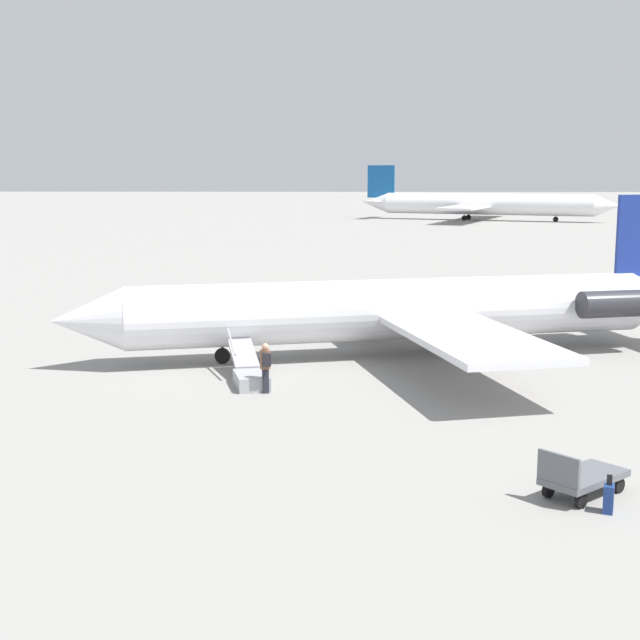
% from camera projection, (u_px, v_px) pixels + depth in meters
% --- Properties ---
extents(ground_plane, '(600.00, 600.00, 0.00)m').
position_uv_depth(ground_plane, '(392.00, 355.00, 36.85)').
color(ground_plane, gray).
extents(airplane_main, '(27.37, 21.02, 6.54)m').
position_uv_depth(airplane_main, '(413.00, 308.00, 36.72)').
color(airplane_main, silver).
rests_on(airplane_main, ground).
extents(airplane_taxiing_distant, '(38.51, 30.16, 8.52)m').
position_uv_depth(airplane_taxiing_distant, '(482.00, 204.00, 138.20)').
color(airplane_taxiing_distant, white).
rests_on(airplane_taxiing_distant, ground).
extents(boarding_stairs, '(1.99, 4.14, 1.65)m').
position_uv_depth(boarding_stairs, '(250.00, 375.00, 31.73)').
color(boarding_stairs, '#99999E').
rests_on(boarding_stairs, ground).
extents(passenger, '(0.41, 0.56, 1.74)m').
position_uv_depth(passenger, '(265.00, 364.00, 30.44)').
color(passenger, '#23232D').
rests_on(passenger, ground).
extents(luggage_cart, '(2.38, 2.28, 1.22)m').
position_uv_depth(luggage_cart, '(581.00, 477.00, 20.81)').
color(luggage_cart, '#595B60').
rests_on(luggage_cart, ground).
extents(suitcase, '(0.33, 0.41, 0.88)m').
position_uv_depth(suitcase, '(609.00, 498.00, 19.83)').
color(suitcase, navy).
rests_on(suitcase, ground).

